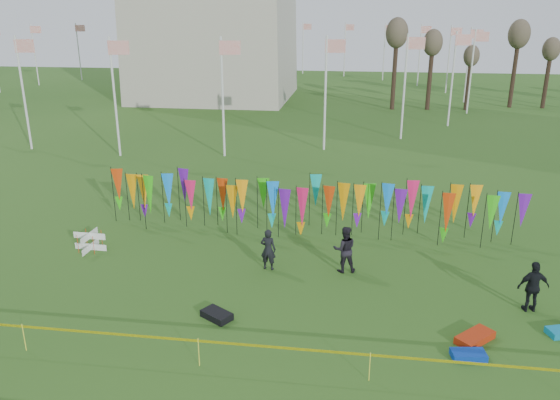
# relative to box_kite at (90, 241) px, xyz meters

# --- Properties ---
(ground) EXTENTS (160.00, 160.00, 0.00)m
(ground) POSITION_rel_box_kite_xyz_m (8.59, -4.58, -0.40)
(ground) COLOR #244C15
(ground) RESTS_ON ground
(flagpole_ring) EXTENTS (57.40, 56.16, 8.00)m
(flagpole_ring) POSITION_rel_box_kite_xyz_m (-5.41, 43.42, 3.60)
(flagpole_ring) COLOR silver
(flagpole_ring) RESTS_ON ground
(banner_row) EXTENTS (18.64, 0.64, 2.46)m
(banner_row) POSITION_rel_box_kite_xyz_m (8.87, 3.32, 1.18)
(banner_row) COLOR black
(banner_row) RESTS_ON ground
(caution_tape_near) EXTENTS (26.00, 0.02, 0.90)m
(caution_tape_near) POSITION_rel_box_kite_xyz_m (8.37, -7.07, 0.38)
(caution_tape_near) COLOR #F6F605
(caution_tape_near) RESTS_ON ground
(box_kite) EXTENTS (0.72, 0.72, 0.80)m
(box_kite) POSITION_rel_box_kite_xyz_m (0.00, 0.00, 0.00)
(box_kite) COLOR red
(box_kite) RESTS_ON ground
(person_left) EXTENTS (0.66, 0.52, 1.66)m
(person_left) POSITION_rel_box_kite_xyz_m (7.70, -0.71, 0.43)
(person_left) COLOR black
(person_left) RESTS_ON ground
(person_mid) EXTENTS (0.98, 0.70, 1.85)m
(person_mid) POSITION_rel_box_kite_xyz_m (10.63, -0.48, 0.52)
(person_mid) COLOR black
(person_mid) RESTS_ON ground
(person_right) EXTENTS (1.13, 0.76, 1.79)m
(person_right) POSITION_rel_box_kite_xyz_m (16.91, -2.58, 0.49)
(person_right) COLOR black
(person_right) RESTS_ON ground
(kite_bag_blue) EXTENTS (1.04, 0.64, 0.20)m
(kite_bag_blue) POSITION_rel_box_kite_xyz_m (14.38, -5.63, -0.30)
(kite_bag_blue) COLOR #0A34A8
(kite_bag_blue) RESTS_ON ground
(kite_bag_red) EXTENTS (1.34, 1.33, 0.24)m
(kite_bag_red) POSITION_rel_box_kite_xyz_m (14.73, -4.70, -0.28)
(kite_bag_red) COLOR #AF280B
(kite_bag_red) RESTS_ON ground
(kite_bag_black) EXTENTS (1.16, 1.04, 0.23)m
(kite_bag_black) POSITION_rel_box_kite_xyz_m (6.60, -4.52, -0.29)
(kite_bag_black) COLOR black
(kite_bag_black) RESTS_ON ground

